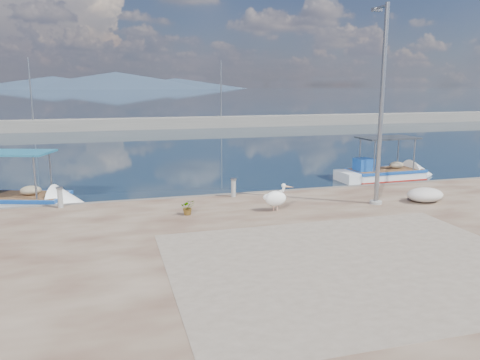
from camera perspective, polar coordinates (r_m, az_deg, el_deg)
The scene contains 13 objects.
ground at distance 14.21m, azimuth 4.22°, elevation -8.10°, with size 1400.00×1400.00×0.00m, color #162635.
quay at distance 9.21m, azimuth 17.78°, elevation -18.41°, with size 44.00×22.00×0.50m, color #462B1E.
quay_patch at distance 11.89m, azimuth 13.90°, elevation -9.84°, with size 9.00×7.00×0.01m, color gray.
breakwater at distance 52.93m, azimuth -10.82°, elevation 6.80°, with size 120.00×2.20×7.50m.
mountains at distance 662.64m, azimuth -15.34°, elevation 11.52°, with size 370.00×280.00×22.00m.
boat_left at distance 20.44m, azimuth -25.82°, elevation -2.55°, with size 5.73×3.36×2.62m.
boat_right at distance 25.19m, azimuth 17.20°, elevation 0.55°, with size 5.32×1.90×2.54m.
pelican at distance 16.11m, azimuth 4.42°, elevation -2.19°, with size 1.02×0.70×0.97m.
lamp_post at distance 17.38m, azimuth 16.78°, elevation 7.85°, with size 0.44×0.96×7.00m.
bollard_near at distance 18.10m, azimuth -0.80°, elevation -0.83°, with size 0.24×0.24×0.73m.
bollard_far at distance 17.68m, azimuth -21.09°, elevation -1.89°, with size 0.24×0.24×0.74m.
potted_plant at distance 15.73m, azimuth -6.37°, elevation -3.31°, with size 0.47×0.40×0.52m, color #33722D.
net_pile_d at distance 18.66m, azimuth 21.62°, elevation -1.70°, with size 1.39×1.04×0.52m, color silver.
Camera 1 is at (-4.63, -12.56, 4.76)m, focal length 35.00 mm.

